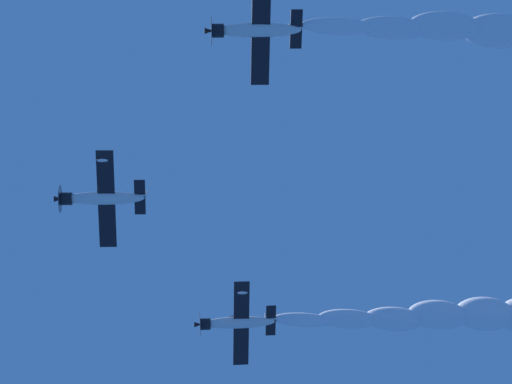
% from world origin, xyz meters
% --- Properties ---
extents(airplane_lead, '(8.12, 8.98, 3.05)m').
position_xyz_m(airplane_lead, '(4.50, -5.66, 70.87)').
color(airplane_lead, silver).
extents(airplane_left_wingman, '(8.11, 9.05, 3.20)m').
position_xyz_m(airplane_left_wingman, '(-11.60, 6.31, 72.36)').
color(airplane_left_wingman, silver).
extents(airplane_right_wingman, '(8.10, 8.98, 3.34)m').
position_xyz_m(airplane_right_wingman, '(-3.95, -22.46, 72.10)').
color(airplane_right_wingman, silver).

